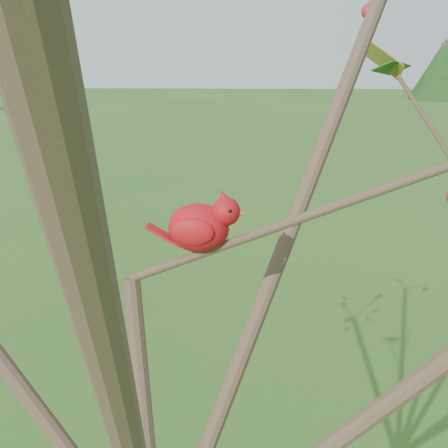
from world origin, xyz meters
name	(u,v)px	position (x,y,z in m)	size (l,w,h in m)	color
crabapple_tree	(155,215)	(0.03, -0.02, 2.12)	(2.35, 2.05, 2.95)	#402D22
cardinal	(202,225)	(0.10, 0.09, 2.07)	(0.20, 0.11, 0.14)	#B2100F
distant_trees	(229,76)	(-0.67, 24.00, 1.45)	(42.43, 16.13, 3.17)	#402D22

